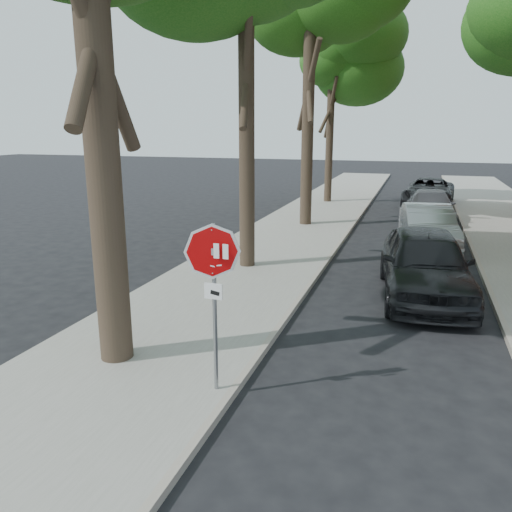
{
  "coord_description": "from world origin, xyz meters",
  "views": [
    {
      "loc": [
        2.04,
        -6.45,
        4.04
      ],
      "look_at": [
        -0.35,
        0.91,
        2.05
      ],
      "focal_mm": 35.0,
      "sensor_mm": 36.0,
      "label": 1
    }
  ],
  "objects_px": {
    "stop_sign": "(213,276)",
    "tree_mid_b": "(310,23)",
    "tree_far": "(332,66)",
    "car_c": "(430,207)",
    "car_a": "(425,264)",
    "car_d": "(429,192)",
    "car_b": "(428,227)"
  },
  "relations": [
    {
      "from": "car_b",
      "to": "car_a",
      "type": "bearing_deg",
      "value": -98.59
    },
    {
      "from": "car_a",
      "to": "car_c",
      "type": "xyz_separation_m",
      "value": [
        0.25,
        10.47,
        -0.14
      ]
    },
    {
      "from": "tree_far",
      "to": "car_c",
      "type": "relative_size",
      "value": 1.92
    },
    {
      "from": "car_a",
      "to": "car_c",
      "type": "bearing_deg",
      "value": 82.43
    },
    {
      "from": "stop_sign",
      "to": "car_a",
      "type": "height_order",
      "value": "stop_sign"
    },
    {
      "from": "car_a",
      "to": "stop_sign",
      "type": "bearing_deg",
      "value": -123.25
    },
    {
      "from": "car_c",
      "to": "car_a",
      "type": "bearing_deg",
      "value": -92.14
    },
    {
      "from": "car_a",
      "to": "car_c",
      "type": "relative_size",
      "value": 1.02
    },
    {
      "from": "stop_sign",
      "to": "car_c",
      "type": "xyz_separation_m",
      "value": [
        3.3,
        16.43,
        -1.24
      ]
    },
    {
      "from": "stop_sign",
      "to": "car_c",
      "type": "relative_size",
      "value": 0.54
    },
    {
      "from": "stop_sign",
      "to": "car_d",
      "type": "xyz_separation_m",
      "value": [
        3.3,
        21.78,
        -1.22
      ]
    },
    {
      "from": "tree_far",
      "to": "car_c",
      "type": "height_order",
      "value": "tree_far"
    },
    {
      "from": "tree_far",
      "to": "car_c",
      "type": "distance_m",
      "value": 9.63
    },
    {
      "from": "car_b",
      "to": "car_c",
      "type": "distance_m",
      "value": 5.01
    },
    {
      "from": "car_d",
      "to": "tree_mid_b",
      "type": "bearing_deg",
      "value": -118.05
    },
    {
      "from": "stop_sign",
      "to": "car_d",
      "type": "height_order",
      "value": "stop_sign"
    },
    {
      "from": "tree_far",
      "to": "car_a",
      "type": "height_order",
      "value": "tree_far"
    },
    {
      "from": "stop_sign",
      "to": "car_a",
      "type": "xyz_separation_m",
      "value": [
        3.05,
        5.96,
        -1.1
      ]
    },
    {
      "from": "tree_mid_b",
      "to": "car_c",
      "type": "height_order",
      "value": "tree_mid_b"
    },
    {
      "from": "car_b",
      "to": "car_c",
      "type": "bearing_deg",
      "value": 81.14
    },
    {
      "from": "tree_mid_b",
      "to": "tree_far",
      "type": "distance_m",
      "value": 7.04
    },
    {
      "from": "car_b",
      "to": "car_c",
      "type": "relative_size",
      "value": 0.92
    },
    {
      "from": "tree_far",
      "to": "car_a",
      "type": "distance_m",
      "value": 17.22
    },
    {
      "from": "tree_mid_b",
      "to": "car_d",
      "type": "bearing_deg",
      "value": 56.65
    },
    {
      "from": "stop_sign",
      "to": "tree_mid_b",
      "type": "bearing_deg",
      "value": 96.95
    },
    {
      "from": "car_b",
      "to": "tree_mid_b",
      "type": "bearing_deg",
      "value": 143.58
    },
    {
      "from": "tree_mid_b",
      "to": "car_b",
      "type": "xyz_separation_m",
      "value": [
        4.89,
        -2.72,
        -7.26
      ]
    },
    {
      "from": "car_c",
      "to": "tree_mid_b",
      "type": "bearing_deg",
      "value": -156.3
    },
    {
      "from": "stop_sign",
      "to": "tree_mid_b",
      "type": "distance_m",
      "value": 15.48
    },
    {
      "from": "car_a",
      "to": "car_b",
      "type": "relative_size",
      "value": 1.11
    },
    {
      "from": "car_d",
      "to": "car_c",
      "type": "bearing_deg",
      "value": -84.69
    },
    {
      "from": "car_a",
      "to": "car_d",
      "type": "relative_size",
      "value": 0.95
    }
  ]
}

